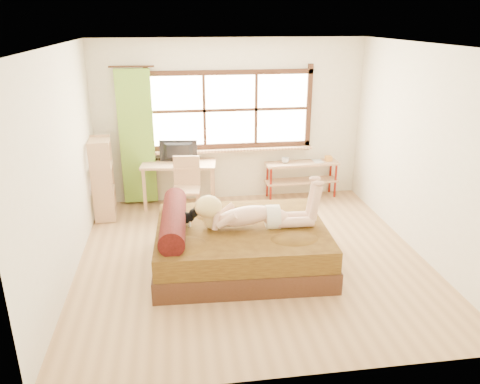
{
  "coord_description": "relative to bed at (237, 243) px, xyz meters",
  "views": [
    {
      "loc": [
        -0.93,
        -5.47,
        3.0
      ],
      "look_at": [
        -0.12,
        0.2,
        0.85
      ],
      "focal_mm": 35.0,
      "sensor_mm": 36.0,
      "label": 1
    }
  ],
  "objects": [
    {
      "name": "floor",
      "position": [
        0.22,
        0.16,
        -0.29
      ],
      "size": [
        4.5,
        4.5,
        0.0
      ],
      "primitive_type": "plane",
      "color": "#9E754C",
      "rests_on": "ground"
    },
    {
      "name": "ceiling",
      "position": [
        0.22,
        0.16,
        2.41
      ],
      "size": [
        4.5,
        4.5,
        0.0
      ],
      "primitive_type": "plane",
      "rotation": [
        3.14,
        0.0,
        0.0
      ],
      "color": "white",
      "rests_on": "wall_back"
    },
    {
      "name": "wall_back",
      "position": [
        0.22,
        2.41,
        1.06
      ],
      "size": [
        4.5,
        0.0,
        4.5
      ],
      "primitive_type": "plane",
      "rotation": [
        1.57,
        0.0,
        0.0
      ],
      "color": "silver",
      "rests_on": "floor"
    },
    {
      "name": "wall_front",
      "position": [
        0.22,
        -2.09,
        1.06
      ],
      "size": [
        4.5,
        0.0,
        4.5
      ],
      "primitive_type": "plane",
      "rotation": [
        -1.57,
        0.0,
        0.0
      ],
      "color": "silver",
      "rests_on": "floor"
    },
    {
      "name": "wall_left",
      "position": [
        -2.03,
        0.16,
        1.06
      ],
      "size": [
        0.0,
        4.5,
        4.5
      ],
      "primitive_type": "plane",
      "rotation": [
        1.57,
        0.0,
        1.57
      ],
      "color": "silver",
      "rests_on": "floor"
    },
    {
      "name": "wall_right",
      "position": [
        2.47,
        0.16,
        1.06
      ],
      "size": [
        0.0,
        4.5,
        4.5
      ],
      "primitive_type": "plane",
      "rotation": [
        1.57,
        0.0,
        -1.57
      ],
      "color": "silver",
      "rests_on": "floor"
    },
    {
      "name": "window",
      "position": [
        0.22,
        2.38,
        1.22
      ],
      "size": [
        2.8,
        0.16,
        1.46
      ],
      "color": "#FFEDBF",
      "rests_on": "wall_back"
    },
    {
      "name": "curtain",
      "position": [
        -1.33,
        2.29,
        0.86
      ],
      "size": [
        0.55,
        0.1,
        2.2
      ],
      "primitive_type": "cube",
      "color": "#629528",
      "rests_on": "wall_back"
    },
    {
      "name": "bed",
      "position": [
        0.0,
        0.0,
        0.0
      ],
      "size": [
        2.22,
        1.81,
        0.82
      ],
      "rotation": [
        0.0,
        0.0,
        -0.04
      ],
      "color": "#321A0F",
      "rests_on": "floor"
    },
    {
      "name": "woman",
      "position": [
        0.2,
        -0.05,
        0.57
      ],
      "size": [
        1.52,
        0.49,
        0.65
      ],
      "primitive_type": null,
      "rotation": [
        0.0,
        0.0,
        -0.04
      ],
      "color": "#D6A48A",
      "rests_on": "bed"
    },
    {
      "name": "kitten",
      "position": [
        -0.67,
        0.1,
        0.38
      ],
      "size": [
        0.33,
        0.14,
        0.26
      ],
      "primitive_type": null,
      "rotation": [
        0.0,
        0.0,
        -0.04
      ],
      "color": "black",
      "rests_on": "bed"
    },
    {
      "name": "desk",
      "position": [
        -0.68,
        2.11,
        0.36
      ],
      "size": [
        1.26,
        0.69,
        0.75
      ],
      "rotation": [
        0.0,
        0.0,
        -0.12
      ],
      "color": "#A57559",
      "rests_on": "floor"
    },
    {
      "name": "monitor",
      "position": [
        -0.68,
        2.16,
        0.64
      ],
      "size": [
        0.62,
        0.15,
        0.35
      ],
      "primitive_type": "imported",
      "rotation": [
        0.0,
        0.0,
        3.03
      ],
      "color": "black",
      "rests_on": "desk"
    },
    {
      "name": "chair",
      "position": [
        -0.57,
        1.75,
        0.23
      ],
      "size": [
        0.47,
        0.47,
        0.94
      ],
      "rotation": [
        0.0,
        0.0,
        -0.12
      ],
      "color": "#A57559",
      "rests_on": "floor"
    },
    {
      "name": "pipe_shelf",
      "position": [
        1.46,
        2.23,
        0.18
      ],
      "size": [
        1.29,
        0.37,
        0.72
      ],
      "rotation": [
        0.0,
        0.0,
        0.04
      ],
      "color": "#A57559",
      "rests_on": "floor"
    },
    {
      "name": "cup",
      "position": [
        1.15,
        2.23,
        0.39
      ],
      "size": [
        0.13,
        0.13,
        0.1
      ],
      "primitive_type": "imported",
      "rotation": [
        0.0,
        0.0,
        0.04
      ],
      "color": "gray",
      "rests_on": "pipe_shelf"
    },
    {
      "name": "book",
      "position": [
        1.65,
        2.23,
        0.35
      ],
      "size": [
        0.17,
        0.22,
        0.02
      ],
      "primitive_type": "imported",
      "rotation": [
        0.0,
        0.0,
        0.04
      ],
      "color": "gray",
      "rests_on": "pipe_shelf"
    },
    {
      "name": "bookshelf",
      "position": [
        -1.86,
        1.8,
        0.35
      ],
      "size": [
        0.35,
        0.57,
        1.27
      ],
      "rotation": [
        0.0,
        0.0,
        0.08
      ],
      "color": "#A57559",
      "rests_on": "floor"
    }
  ]
}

